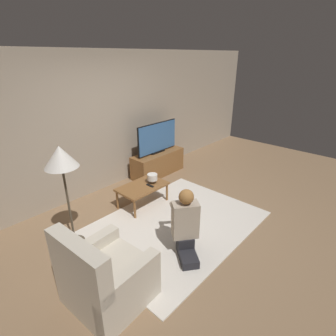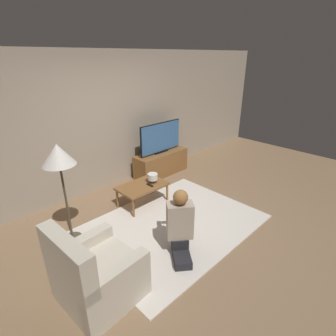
# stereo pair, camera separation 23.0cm
# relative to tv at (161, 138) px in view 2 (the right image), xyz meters

# --- Properties ---
(ground_plane) EXTENTS (10.00, 10.00, 0.00)m
(ground_plane) POSITION_rel_tv_xyz_m (-1.20, -1.56, -0.85)
(ground_plane) COLOR #896B4C
(wall_back) EXTENTS (10.00, 0.06, 2.60)m
(wall_back) POSITION_rel_tv_xyz_m (-1.20, 0.37, 0.45)
(wall_back) COLOR tan
(wall_back) RESTS_ON ground_plane
(rug) EXTENTS (2.69, 2.00, 0.02)m
(rug) POSITION_rel_tv_xyz_m (-1.20, -1.56, -0.84)
(rug) COLOR silver
(rug) RESTS_ON ground_plane
(tv_stand) EXTENTS (1.27, 0.44, 0.52)m
(tv_stand) POSITION_rel_tv_xyz_m (0.00, -0.00, -0.59)
(tv_stand) COLOR brown
(tv_stand) RESTS_ON ground_plane
(tv) EXTENTS (1.11, 0.08, 0.66)m
(tv) POSITION_rel_tv_xyz_m (0.00, 0.00, 0.00)
(tv) COLOR black
(tv) RESTS_ON tv_stand
(coffee_table) EXTENTS (0.86, 0.54, 0.38)m
(coffee_table) POSITION_rel_tv_xyz_m (-1.13, -0.73, -0.51)
(coffee_table) COLOR brown
(coffee_table) RESTS_ON ground_plane
(floor_lamp) EXTENTS (0.43, 0.43, 1.47)m
(floor_lamp) POSITION_rel_tv_xyz_m (-2.51, -0.78, 0.41)
(floor_lamp) COLOR #4C4233
(floor_lamp) RESTS_ON ground_plane
(armchair) EXTENTS (0.83, 0.85, 0.96)m
(armchair) POSITION_rel_tv_xyz_m (-2.76, -1.93, -0.54)
(armchair) COLOR beige
(armchair) RESTS_ON ground_plane
(person_kneeling) EXTENTS (0.67, 0.77, 0.95)m
(person_kneeling) POSITION_rel_tv_xyz_m (-1.59, -2.07, -0.37)
(person_kneeling) COLOR #232328
(person_kneeling) RESTS_ON rug
(table_lamp) EXTENTS (0.18, 0.18, 0.17)m
(table_lamp) POSITION_rel_tv_xyz_m (-0.93, -0.78, -0.37)
(table_lamp) COLOR #4C3823
(table_lamp) RESTS_ON coffee_table
(remote) EXTENTS (0.04, 0.15, 0.02)m
(remote) POSITION_rel_tv_xyz_m (-1.05, -0.84, -0.46)
(remote) COLOR black
(remote) RESTS_ON coffee_table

